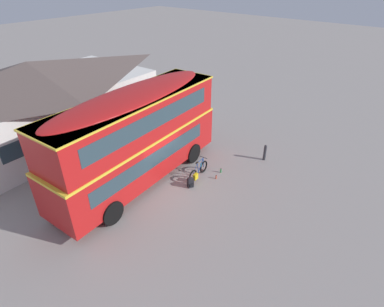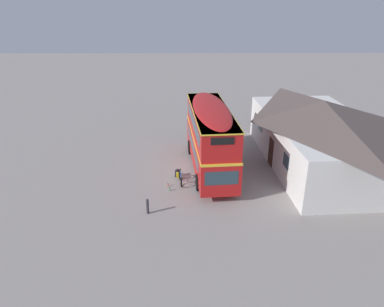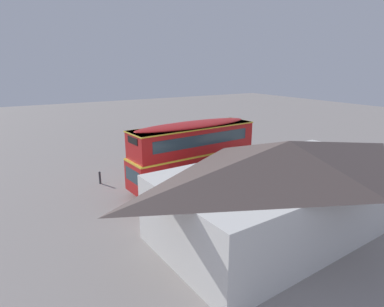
# 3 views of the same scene
# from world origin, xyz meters

# --- Properties ---
(ground_plane) EXTENTS (120.00, 120.00, 0.00)m
(ground_plane) POSITION_xyz_m (0.00, 0.00, 0.00)
(ground_plane) COLOR gray
(double_decker_bus) EXTENTS (9.93, 3.30, 4.79)m
(double_decker_bus) POSITION_xyz_m (-0.47, 0.82, 2.64)
(double_decker_bus) COLOR black
(double_decker_bus) RESTS_ON ground
(touring_bicycle) EXTENTS (1.73, 0.57, 0.98)m
(touring_bicycle) POSITION_xyz_m (1.58, -1.34, 0.37)
(touring_bicycle) COLOR black
(touring_bicycle) RESTS_ON ground
(backpack_on_ground) EXTENTS (0.36, 0.33, 0.57)m
(backpack_on_ground) POSITION_xyz_m (0.69, -1.56, 0.29)
(backpack_on_ground) COLOR black
(backpack_on_ground) RESTS_ON ground
(water_bottle_green_metal) EXTENTS (0.08, 0.08, 0.26)m
(water_bottle_green_metal) POSITION_xyz_m (2.72, -2.01, 0.12)
(water_bottle_green_metal) COLOR green
(water_bottle_green_metal) RESTS_ON ground
(water_bottle_red_squeeze) EXTENTS (0.07, 0.07, 0.23)m
(water_bottle_red_squeeze) POSITION_xyz_m (2.10, -2.14, 0.11)
(water_bottle_red_squeeze) COLOR #D84C33
(water_bottle_red_squeeze) RESTS_ON ground
(pub_building) EXTENTS (14.65, 8.13, 4.95)m
(pub_building) POSITION_xyz_m (-1.35, 8.90, 2.52)
(pub_building) COLOR silver
(pub_building) RESTS_ON ground
(kerb_bollard) EXTENTS (0.16, 0.16, 0.97)m
(kerb_bollard) POSITION_xyz_m (5.38, -3.17, 0.50)
(kerb_bollard) COLOR #333338
(kerb_bollard) RESTS_ON ground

